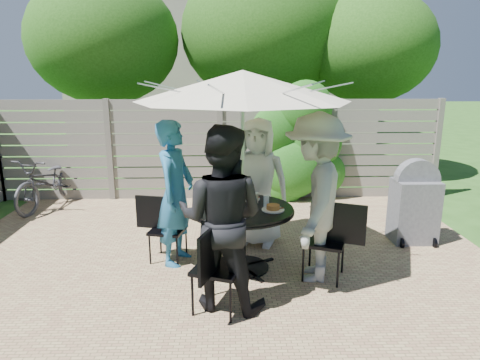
{
  "coord_description": "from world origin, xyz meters",
  "views": [
    {
      "loc": [
        0.14,
        -4.69,
        2.3
      ],
      "look_at": [
        0.28,
        0.23,
        1.06
      ],
      "focal_mm": 32.0,
      "sensor_mm": 36.0,
      "label": 1
    }
  ],
  "objects_px": {
    "person_back": "(258,183)",
    "plate_left": "(213,203)",
    "chair_back": "(259,223)",
    "bicycle": "(49,182)",
    "chair_front": "(218,286)",
    "umbrella": "(243,86)",
    "glass_right": "(266,201)",
    "chair_right": "(325,256)",
    "syrup_jug": "(239,200)",
    "person_right": "(315,199)",
    "plate_right": "(273,208)",
    "glass_back": "(239,195)",
    "plate_back": "(250,197)",
    "person_left": "(175,194)",
    "bbq_grill": "(414,205)",
    "patio_table": "(242,227)",
    "chair_left": "(167,242)",
    "person_front": "(222,219)",
    "plate_front": "(234,216)",
    "coffee_cup": "(255,198)",
    "glass_left": "(218,203)"
  },
  "relations": [
    {
      "from": "person_back",
      "to": "plate_left",
      "type": "xyz_separation_m",
      "value": [
        -0.58,
        -0.7,
        -0.07
      ]
    },
    {
      "from": "chair_back",
      "to": "bicycle",
      "type": "relative_size",
      "value": 0.48
    },
    {
      "from": "chair_front",
      "to": "umbrella",
      "type": "bearing_deg",
      "value": 4.38
    },
    {
      "from": "glass_right",
      "to": "bicycle",
      "type": "distance_m",
      "value": 4.39
    },
    {
      "from": "chair_right",
      "to": "syrup_jug",
      "type": "xyz_separation_m",
      "value": [
        -0.97,
        0.33,
        0.58
      ]
    },
    {
      "from": "person_right",
      "to": "plate_right",
      "type": "relative_size",
      "value": 7.3
    },
    {
      "from": "plate_left",
      "to": "glass_back",
      "type": "relative_size",
      "value": 1.86
    },
    {
      "from": "chair_right",
      "to": "plate_right",
      "type": "bearing_deg",
      "value": 5.93
    },
    {
      "from": "person_back",
      "to": "plate_back",
      "type": "height_order",
      "value": "person_back"
    },
    {
      "from": "person_left",
      "to": "bbq_grill",
      "type": "xyz_separation_m",
      "value": [
        3.18,
        0.56,
        -0.35
      ]
    },
    {
      "from": "umbrella",
      "to": "chair_right",
      "type": "distance_m",
      "value": 2.11
    },
    {
      "from": "patio_table",
      "to": "bicycle",
      "type": "bearing_deg",
      "value": 141.96
    },
    {
      "from": "bbq_grill",
      "to": "bicycle",
      "type": "bearing_deg",
      "value": 162.85
    },
    {
      "from": "chair_left",
      "to": "person_front",
      "type": "xyz_separation_m",
      "value": [
        0.7,
        -1.06,
        0.67
      ]
    },
    {
      "from": "plate_front",
      "to": "glass_back",
      "type": "bearing_deg",
      "value": 83.48
    },
    {
      "from": "person_left",
      "to": "plate_left",
      "type": "bearing_deg",
      "value": -90.0
    },
    {
      "from": "chair_back",
      "to": "chair_right",
      "type": "distance_m",
      "value": 1.37
    },
    {
      "from": "glass_right",
      "to": "bicycle",
      "type": "bearing_deg",
      "value": 144.51
    },
    {
      "from": "person_left",
      "to": "glass_right",
      "type": "height_order",
      "value": "person_left"
    },
    {
      "from": "bbq_grill",
      "to": "plate_front",
      "type": "bearing_deg",
      "value": -155.11
    },
    {
      "from": "chair_left",
      "to": "plate_right",
      "type": "xyz_separation_m",
      "value": [
        1.27,
        -0.37,
        0.55
      ]
    },
    {
      "from": "umbrella",
      "to": "person_left",
      "type": "xyz_separation_m",
      "value": [
        -0.8,
        0.23,
        -1.27
      ]
    },
    {
      "from": "person_front",
      "to": "bbq_grill",
      "type": "bearing_deg",
      "value": -132.54
    },
    {
      "from": "patio_table",
      "to": "plate_left",
      "type": "bearing_deg",
      "value": 163.87
    },
    {
      "from": "chair_back",
      "to": "plate_right",
      "type": "relative_size",
      "value": 3.2
    },
    {
      "from": "person_right",
      "to": "coffee_cup",
      "type": "bearing_deg",
      "value": -106.77
    },
    {
      "from": "chair_left",
      "to": "chair_front",
      "type": "relative_size",
      "value": 0.9
    },
    {
      "from": "plate_front",
      "to": "coffee_cup",
      "type": "distance_m",
      "value": 0.59
    },
    {
      "from": "chair_right",
      "to": "glass_right",
      "type": "height_order",
      "value": "chair_right"
    },
    {
      "from": "person_right",
      "to": "coffee_cup",
      "type": "height_order",
      "value": "person_right"
    },
    {
      "from": "person_front",
      "to": "glass_left",
      "type": "xyz_separation_m",
      "value": [
        -0.05,
        0.77,
        -0.07
      ]
    },
    {
      "from": "glass_left",
      "to": "person_right",
      "type": "bearing_deg",
      "value": -10.63
    },
    {
      "from": "chair_front",
      "to": "glass_left",
      "type": "bearing_deg",
      "value": 21.17
    },
    {
      "from": "umbrella",
      "to": "plate_left",
      "type": "distance_m",
      "value": 1.4
    },
    {
      "from": "patio_table",
      "to": "umbrella",
      "type": "distance_m",
      "value": 1.61
    },
    {
      "from": "glass_right",
      "to": "chair_front",
      "type": "bearing_deg",
      "value": -119.82
    },
    {
      "from": "chair_front",
      "to": "syrup_jug",
      "type": "distance_m",
      "value": 1.17
    },
    {
      "from": "chair_back",
      "to": "syrup_jug",
      "type": "xyz_separation_m",
      "value": [
        -0.31,
        -0.86,
        0.61
      ]
    },
    {
      "from": "coffee_cup",
      "to": "glass_right",
      "type": "bearing_deg",
      "value": -51.93
    },
    {
      "from": "chair_right",
      "to": "glass_back",
      "type": "height_order",
      "value": "chair_right"
    },
    {
      "from": "patio_table",
      "to": "person_right",
      "type": "height_order",
      "value": "person_right"
    },
    {
      "from": "glass_back",
      "to": "chair_right",
      "type": "bearing_deg",
      "value": -29.85
    },
    {
      "from": "bicycle",
      "to": "chair_right",
      "type": "bearing_deg",
      "value": -21.25
    },
    {
      "from": "person_front",
      "to": "coffee_cup",
      "type": "xyz_separation_m",
      "value": [
        0.39,
        0.98,
        -0.08
      ]
    },
    {
      "from": "person_front",
      "to": "person_back",
      "type": "bearing_deg",
      "value": -90.0
    },
    {
      "from": "chair_right",
      "to": "plate_left",
      "type": "height_order",
      "value": "chair_right"
    },
    {
      "from": "umbrella",
      "to": "syrup_jug",
      "type": "xyz_separation_m",
      "value": [
        -0.04,
        0.06,
        -1.3
      ]
    },
    {
      "from": "patio_table",
      "to": "bbq_grill",
      "type": "height_order",
      "value": "bbq_grill"
    },
    {
      "from": "person_left",
      "to": "plate_front",
      "type": "xyz_separation_m",
      "value": [
        0.7,
        -0.58,
        -0.09
      ]
    },
    {
      "from": "patio_table",
      "to": "person_front",
      "type": "height_order",
      "value": "person_front"
    }
  ]
}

